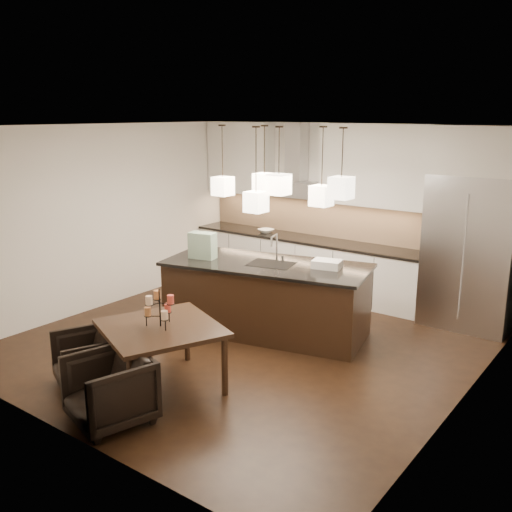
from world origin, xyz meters
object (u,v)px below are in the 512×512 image
Objects in this scene: island_body at (266,299)px; armchair_left at (87,360)px; refrigerator at (471,252)px; armchair_right at (110,390)px; dining_table at (162,356)px.

island_body reaches higher than armchair_left.
refrigerator is at bearing 81.38° from armchair_left.
refrigerator is 5.18m from armchair_right.
refrigerator is 3.16× the size of armchair_left.
dining_table is at bearing 59.26° from armchair_left.
refrigerator is 5.25m from armchair_left.
dining_table is (0.03, -2.01, -0.12)m from island_body.
island_body is 2.26× the size of dining_table.
island_body is (-2.14, -1.88, -0.60)m from refrigerator.
armchair_right is (0.81, -0.36, 0.03)m from armchair_left.
armchair_left is at bearing -117.64° from island_body.
refrigerator reaches higher than armchair_right.
dining_table is at bearing -102.25° from island_body.
refrigerator is 2.86× the size of armchair_right.
dining_table is at bearing -118.48° from refrigerator.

